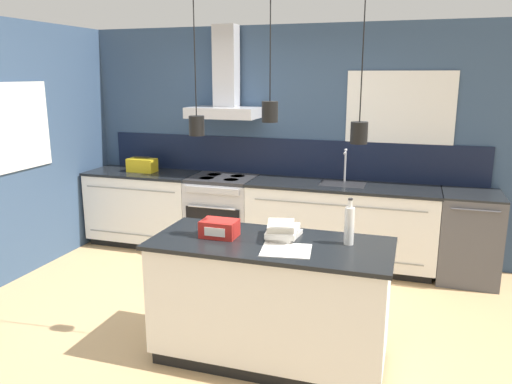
{
  "coord_description": "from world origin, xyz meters",
  "views": [
    {
      "loc": [
        1.42,
        -3.56,
        2.06
      ],
      "look_at": [
        0.12,
        0.52,
        1.05
      ],
      "focal_mm": 35.0,
      "sensor_mm": 36.0,
      "label": 1
    }
  ],
  "objects_px": {
    "oven_range": "(223,215)",
    "red_supply_box": "(219,228)",
    "dishwasher": "(468,237)",
    "bottle_on_island": "(349,225)",
    "book_stack": "(283,230)",
    "yellow_toolbox": "(142,165)"
  },
  "relations": [
    {
      "from": "bottle_on_island",
      "to": "red_supply_box",
      "type": "height_order",
      "value": "bottle_on_island"
    },
    {
      "from": "dishwasher",
      "to": "red_supply_box",
      "type": "xyz_separation_m",
      "value": [
        -1.9,
        -2.03,
        0.52
      ]
    },
    {
      "from": "book_stack",
      "to": "yellow_toolbox",
      "type": "xyz_separation_m",
      "value": [
        -2.26,
        1.91,
        0.03
      ]
    },
    {
      "from": "dishwasher",
      "to": "bottle_on_island",
      "type": "height_order",
      "value": "bottle_on_island"
    },
    {
      "from": "book_stack",
      "to": "red_supply_box",
      "type": "bearing_deg",
      "value": -164.65
    },
    {
      "from": "dishwasher",
      "to": "book_stack",
      "type": "bearing_deg",
      "value": -127.28
    },
    {
      "from": "oven_range",
      "to": "yellow_toolbox",
      "type": "relative_size",
      "value": 2.68
    },
    {
      "from": "oven_range",
      "to": "book_stack",
      "type": "bearing_deg",
      "value": -57.34
    },
    {
      "from": "book_stack",
      "to": "bottle_on_island",
      "type": "bearing_deg",
      "value": -0.45
    },
    {
      "from": "dishwasher",
      "to": "yellow_toolbox",
      "type": "height_order",
      "value": "yellow_toolbox"
    },
    {
      "from": "bottle_on_island",
      "to": "red_supply_box",
      "type": "relative_size",
      "value": 1.27
    },
    {
      "from": "oven_range",
      "to": "bottle_on_island",
      "type": "xyz_separation_m",
      "value": [
        1.7,
        -1.91,
        0.59
      ]
    },
    {
      "from": "dishwasher",
      "to": "red_supply_box",
      "type": "distance_m",
      "value": 2.83
    },
    {
      "from": "oven_range",
      "to": "yellow_toolbox",
      "type": "height_order",
      "value": "yellow_toolbox"
    },
    {
      "from": "bottle_on_island",
      "to": "book_stack",
      "type": "relative_size",
      "value": 0.94
    },
    {
      "from": "yellow_toolbox",
      "to": "dishwasher",
      "type": "bearing_deg",
      "value": -0.0
    },
    {
      "from": "red_supply_box",
      "to": "yellow_toolbox",
      "type": "height_order",
      "value": "yellow_toolbox"
    },
    {
      "from": "oven_range",
      "to": "dishwasher",
      "type": "xyz_separation_m",
      "value": [
        2.67,
        0.0,
        -0.0
      ]
    },
    {
      "from": "bottle_on_island",
      "to": "book_stack",
      "type": "bearing_deg",
      "value": 179.55
    },
    {
      "from": "bottle_on_island",
      "to": "yellow_toolbox",
      "type": "relative_size",
      "value": 0.97
    },
    {
      "from": "bottle_on_island",
      "to": "oven_range",
      "type": "bearing_deg",
      "value": 131.61
    },
    {
      "from": "oven_range",
      "to": "red_supply_box",
      "type": "relative_size",
      "value": 3.51
    }
  ]
}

